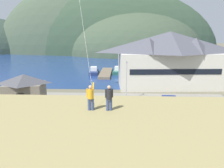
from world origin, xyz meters
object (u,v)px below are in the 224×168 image
Objects in this scene: parked_car_front_row_end at (177,123)px; wharf_dock at (106,73)px; storage_shed_near_lot at (25,89)px; parked_car_back_row_right at (62,115)px; harbor_lodge at (169,58)px; parked_car_corner_spot at (104,103)px; parked_car_front_row_silver at (13,113)px; person_companion at (109,97)px; person_kite_flyer at (91,97)px; parked_car_mid_row_center at (66,102)px; parking_light_pole at (126,79)px; moored_boat_wharfside at (94,71)px; parked_car_lone_by_shed at (168,102)px; moored_boat_outer_mooring at (118,71)px.

wharf_dock is at bearing 106.91° from parked_car_front_row_end.
parked_car_back_row_right is at bearing -40.75° from storage_shed_near_lot.
parked_car_corner_spot is (-13.15, -15.47, -5.34)m from harbor_lodge.
person_companion is (13.48, -11.77, 6.01)m from parked_car_front_row_silver.
parked_car_mid_row_center is at bearing 111.24° from person_kite_flyer.
parked_car_front_row_end is at bearing -21.71° from storage_shed_near_lot.
wharf_dock is 25.88m from parking_light_pole.
parked_car_mid_row_center is (-0.89, 5.17, 0.00)m from parked_car_back_row_right.
person_kite_flyer reaches higher than parked_car_front_row_end.
harbor_lodge is 1.49× the size of wharf_dock.
parked_car_back_row_right is 5.24m from parked_car_mid_row_center.
harbor_lodge reaches higher than person_kite_flyer.
parked_car_front_row_silver is 0.63× the size of parking_light_pole.
parking_light_pole reaches higher than parked_car_front_row_silver.
moored_boat_wharfside is at bearing 98.85° from person_companion.
parked_car_lone_by_shed is (11.84, -28.45, 0.71)m from wharf_dock.
storage_shed_near_lot is 6.97m from parked_car_front_row_silver.
parked_car_front_row_silver is at bearing -140.62° from parked_car_mid_row_center.
moored_boat_outer_mooring is at bearing 101.17° from parked_car_front_row_end.
parking_light_pole is (-5.69, 11.24, 2.92)m from parked_car_front_row_end.
parked_car_back_row_right is 1.03× the size of parked_car_mid_row_center.
moored_boat_outer_mooring is 31.10m from parked_car_lone_by_shed.
parked_car_corner_spot is at bearing 91.90° from person_kite_flyer.
parking_light_pole reaches higher than moored_boat_outer_mooring.
storage_shed_near_lot reaches higher than wharf_dock.
harbor_lodge is 5.54× the size of parked_car_lone_by_shed.
wharf_dock is 8.57× the size of person_kite_flyer.
moored_boat_outer_mooring reaches higher than parked_car_front_row_end.
parked_car_front_row_silver is at bearing -100.22° from moored_boat_wharfside.
parked_car_mid_row_center is at bearing -177.15° from parked_car_lone_by_shed.
parked_car_corner_spot is at bearing -173.89° from parked_car_lone_by_shed.
parking_light_pole is (-6.49, 3.39, 2.92)m from parked_car_lone_by_shed.
person_kite_flyer is at bearing -82.65° from moored_boat_wharfside.
parked_car_back_row_right is (8.16, -7.03, -1.54)m from storage_shed_near_lot.
parked_car_back_row_right is at bearing -135.70° from parked_car_corner_spot.
parked_car_front_row_silver is (-24.85, -19.96, -5.34)m from harbor_lodge.
parked_car_corner_spot and parked_car_back_row_right have the same top height.
parked_car_front_row_silver is at bearing -165.65° from parked_car_lone_by_shed.
parked_car_lone_by_shed is (10.05, 1.08, 0.00)m from parked_car_corner_spot.
parked_car_front_row_silver is (-9.91, -34.01, 0.71)m from wharf_dock.
storage_shed_near_lot is 24.12m from person_companion.
moored_boat_wharfside is 1.92× the size of parked_car_corner_spot.
parked_car_front_row_end is at bearing -73.09° from wharf_dock.
storage_shed_near_lot is 1.60× the size of parked_car_back_row_right.
parked_car_lone_by_shed is at bearing -61.97° from moored_boat_wharfside.
harbor_lodge is 24.39m from moored_boat_wharfside.
wharf_dock is (-14.94, 14.06, -6.05)m from harbor_lodge.
moored_boat_outer_mooring is 1.81× the size of parked_car_corner_spot.
moored_boat_outer_mooring is at bearing 62.67° from storage_shed_near_lot.
storage_shed_near_lot is at bearing 126.67° from person_kite_flyer.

